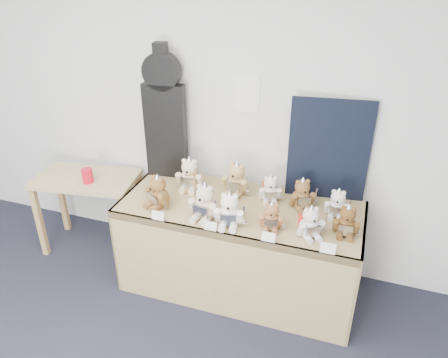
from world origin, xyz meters
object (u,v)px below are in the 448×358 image
(side_table, at_px, (88,189))
(teddy_back_right, at_px, (302,195))
(red_cup, at_px, (87,176))
(teddy_front_right, at_px, (271,217))
(teddy_back_centre_right, at_px, (270,190))
(display_table, at_px, (237,230))
(teddy_front_left, at_px, (205,203))
(teddy_back_far_left, at_px, (191,178))
(teddy_front_end, at_px, (347,222))
(guitar_case, at_px, (165,114))
(teddy_back_end, at_px, (337,205))
(teddy_front_far_right, at_px, (310,223))
(teddy_front_far_left, at_px, (158,193))
(teddy_back_centre_left, at_px, (236,180))
(teddy_front_centre, at_px, (229,211))
(teddy_back_left, at_px, (190,175))

(side_table, distance_m, teddy_back_right, 1.92)
(red_cup, distance_m, teddy_front_right, 1.69)
(red_cup, xyz_separation_m, teddy_back_centre_right, (1.57, 0.16, 0.07))
(teddy_back_right, bearing_deg, display_table, 178.39)
(teddy_front_left, bearing_deg, teddy_back_far_left, 133.58)
(teddy_front_end, bearing_deg, guitar_case, 162.96)
(teddy_front_left, height_order, teddy_back_end, teddy_front_left)
(teddy_back_right, bearing_deg, teddy_front_right, -141.30)
(teddy_front_right, relative_size, teddy_front_far_right, 0.93)
(teddy_front_far_left, bearing_deg, teddy_back_centre_left, 61.71)
(teddy_front_centre, relative_size, teddy_front_far_right, 1.14)
(side_table, relative_size, teddy_back_centre_left, 3.14)
(guitar_case, xyz_separation_m, teddy_back_centre_left, (0.66, -0.12, -0.43))
(guitar_case, bearing_deg, teddy_front_far_left, -78.60)
(red_cup, height_order, teddy_back_left, teddy_back_left)
(teddy_front_far_right, distance_m, teddy_back_centre_left, 0.76)
(teddy_front_centre, distance_m, teddy_back_end, 0.80)
(teddy_front_end, relative_size, teddy_back_centre_left, 0.83)
(guitar_case, height_order, teddy_front_end, guitar_case)
(teddy_front_far_left, distance_m, teddy_front_far_right, 1.16)
(side_table, distance_m, teddy_front_centre, 1.52)
(teddy_front_far_left, xyz_separation_m, teddy_front_end, (1.39, 0.09, -0.01))
(teddy_front_left, distance_m, teddy_front_far_right, 0.76)
(guitar_case, height_order, teddy_back_far_left, guitar_case)
(red_cup, xyz_separation_m, teddy_back_right, (1.82, 0.14, 0.08))
(teddy_front_end, bearing_deg, teddy_front_left, -174.91)
(teddy_front_centre, bearing_deg, teddy_back_left, 130.16)
(teddy_front_far_left, distance_m, teddy_back_right, 1.09)
(teddy_back_centre_left, relative_size, teddy_back_centre_right, 1.26)
(teddy_front_right, bearing_deg, teddy_back_far_left, 145.70)
(teddy_back_right, relative_size, teddy_back_end, 1.08)
(teddy_back_centre_left, bearing_deg, red_cup, -164.12)
(display_table, xyz_separation_m, teddy_back_centre_right, (0.19, 0.24, 0.26))
(red_cup, bearing_deg, guitar_case, 25.30)
(teddy_back_centre_left, bearing_deg, teddy_front_centre, -70.42)
(teddy_front_right, xyz_separation_m, teddy_front_far_right, (0.27, 0.00, 0.01))
(teddy_front_left, bearing_deg, teddy_back_left, 134.95)
(teddy_front_centre, bearing_deg, side_table, 156.91)
(red_cup, distance_m, teddy_front_far_right, 1.95)
(teddy_front_right, bearing_deg, display_table, 145.52)
(side_table, xyz_separation_m, teddy_back_centre_right, (1.65, 0.09, 0.26))
(red_cup, bearing_deg, teddy_front_far_right, -6.33)
(teddy_front_left, relative_size, teddy_back_far_left, 1.29)
(teddy_front_end, xyz_separation_m, teddy_back_left, (-1.27, 0.24, 0.02))
(red_cup, xyz_separation_m, teddy_back_end, (2.09, 0.10, 0.07))
(red_cup, bearing_deg, teddy_back_centre_right, 5.69)
(red_cup, distance_m, teddy_back_centre_left, 1.30)
(side_table, xyz_separation_m, teddy_back_far_left, (1.00, 0.06, 0.26))
(side_table, relative_size, teddy_front_far_right, 3.72)
(side_table, height_order, teddy_back_centre_right, teddy_back_centre_right)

